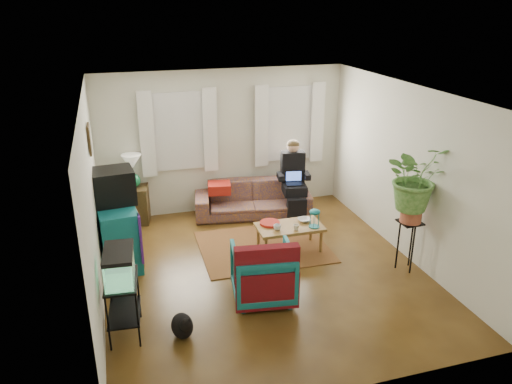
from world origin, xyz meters
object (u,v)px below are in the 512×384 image
object	(u,v)px
aquarium_stand	(124,307)
armchair	(263,271)
plant_stand	(407,245)
side_table	(136,205)
coffee_table	(289,238)
dresser	(118,234)
sofa	(252,193)

from	to	relation	value
aquarium_stand	armchair	xyz separation A→B (m)	(1.79, 0.27, 0.04)
armchair	plant_stand	world-z (taller)	armchair
side_table	plant_stand	bearing A→B (deg)	-37.65
side_table	coffee_table	bearing A→B (deg)	-38.78
aquarium_stand	coffee_table	bearing A→B (deg)	33.71
dresser	aquarium_stand	xyz separation A→B (m)	(-0.01, -1.79, -0.11)
plant_stand	dresser	bearing A→B (deg)	160.71
dresser	side_table	bearing A→B (deg)	71.15
dresser	aquarium_stand	world-z (taller)	dresser
sofa	armchair	bearing A→B (deg)	-93.42
side_table	plant_stand	size ratio (longest dim) A/B	0.86
side_table	coffee_table	distance (m)	2.87
side_table	dresser	distance (m)	1.47
aquarium_stand	plant_stand	xyz separation A→B (m)	(4.02, 0.38, 0.02)
side_table	plant_stand	distance (m)	4.63
dresser	armchair	bearing A→B (deg)	-45.93
sofa	armchair	size ratio (longest dim) A/B	2.59
armchair	coffee_table	bearing A→B (deg)	-116.60
side_table	aquarium_stand	distance (m)	3.23
aquarium_stand	plant_stand	distance (m)	4.04
dresser	coffee_table	size ratio (longest dim) A/B	1.02
sofa	plant_stand	size ratio (longest dim) A/B	2.72
sofa	side_table	world-z (taller)	sofa
dresser	aquarium_stand	size ratio (longest dim) A/B	1.44
sofa	side_table	size ratio (longest dim) A/B	3.17
aquarium_stand	plant_stand	bearing A→B (deg)	10.35
dresser	plant_stand	bearing A→B (deg)	-24.74
side_table	coffee_table	size ratio (longest dim) A/B	0.64
sofa	dresser	distance (m)	2.68
side_table	armchair	world-z (taller)	armchair
plant_stand	armchair	bearing A→B (deg)	-177.08
aquarium_stand	armchair	bearing A→B (deg)	13.46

